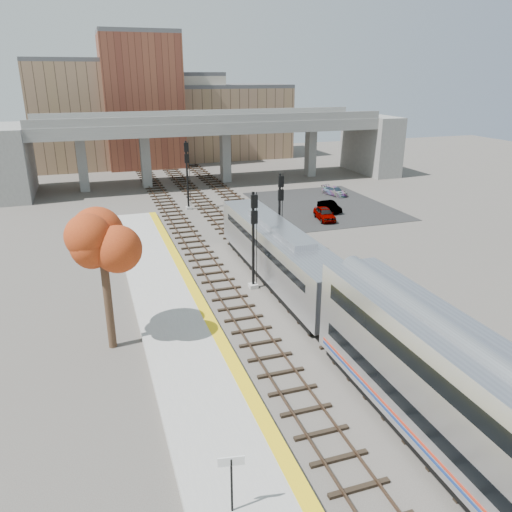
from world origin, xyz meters
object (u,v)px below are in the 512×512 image
object	(u,v)px
tree	(101,240)
car_a	(325,214)
locomotive	(278,252)
signal_mast_far	(187,175)
car_b	(330,207)
car_c	(335,191)
signal_mast_mid	(280,217)
signal_mast_near	(254,242)

from	to	relation	value
tree	car_a	size ratio (longest dim) A/B	2.18
locomotive	signal_mast_far	xyz separation A→B (m)	(-2.10, 22.50, 1.58)
tree	locomotive	bearing A→B (deg)	25.47
locomotive	signal_mast_far	world-z (taller)	signal_mast_far
car_b	car_c	xyz separation A→B (m)	(4.18, 6.93, -0.05)
signal_mast_far	tree	xyz separation A→B (m)	(-10.02, -28.27, 2.42)
car_a	car_c	xyz separation A→B (m)	(6.17, 9.76, -0.13)
locomotive	signal_mast_far	distance (m)	22.65
signal_mast_mid	car_c	bearing A→B (deg)	51.63
locomotive	signal_mast_mid	xyz separation A→B (m)	(2.00, 4.98, 1.16)
signal_mast_near	car_a	size ratio (longest dim) A/B	1.80
signal_mast_mid	locomotive	bearing A→B (deg)	-111.88
signal_mast_near	car_c	size ratio (longest dim) A/B	1.91
signal_mast_mid	car_a	bearing A→B (deg)	45.84
locomotive	signal_mast_far	bearing A→B (deg)	95.33
signal_mast_far	car_a	distance (m)	15.65
locomotive	signal_mast_mid	world-z (taller)	signal_mast_mid
locomotive	signal_mast_near	size ratio (longest dim) A/B	2.73
locomotive	car_b	distance (m)	20.70
tree	car_c	size ratio (longest dim) A/B	2.32
signal_mast_mid	car_a	size ratio (longest dim) A/B	1.79
tree	car_a	distance (m)	30.27
car_a	car_b	distance (m)	3.46
signal_mast_near	signal_mast_mid	world-z (taller)	signal_mast_near
signal_mast_near	signal_mast_mid	size ratio (longest dim) A/B	1.00
locomotive	signal_mast_near	xyz separation A→B (m)	(-2.10, -0.62, 1.17)
signal_mast_mid	car_b	xyz separation A→B (m)	(10.42, 11.50, -2.82)
car_a	locomotive	bearing A→B (deg)	-119.13
locomotive	car_a	xyz separation A→B (m)	(10.42, 13.65, -1.58)
tree	car_a	xyz separation A→B (m)	(22.54, 19.42, -5.58)
signal_mast_near	car_b	xyz separation A→B (m)	(14.52, 17.10, -2.83)
signal_mast_mid	car_c	xyz separation A→B (m)	(14.59, 18.43, -2.86)
locomotive	car_b	bearing A→B (deg)	53.00
locomotive	signal_mast_near	world-z (taller)	signal_mast_near
locomotive	car_a	bearing A→B (deg)	52.64
signal_mast_near	car_c	xyz separation A→B (m)	(18.69, 24.03, -2.88)
locomotive	car_b	size ratio (longest dim) A/B	5.45
signal_mast_near	signal_mast_mid	bearing A→B (deg)	53.80
signal_mast_mid	car_a	xyz separation A→B (m)	(8.42, 8.67, -2.73)
car_a	signal_mast_mid	bearing A→B (deg)	-125.94
car_b	car_a	bearing A→B (deg)	-129.35
signal_mast_mid	car_c	size ratio (longest dim) A/B	1.90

